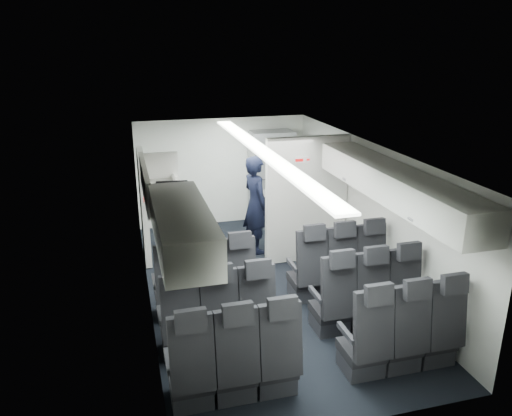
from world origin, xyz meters
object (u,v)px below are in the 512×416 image
seat_row_rear (322,351)px  galley_unit (271,178)px  flight_attendant (256,205)px  seat_row_mid (294,310)px  boarding_door (144,206)px  carry_on_bag (172,193)px  seat_row_front (273,278)px

seat_row_rear → galley_unit: galley_unit is taller
flight_attendant → galley_unit: bearing=-40.6°
seat_row_mid → flight_attendant: bearing=84.7°
galley_unit → boarding_door: bearing=-155.7°
carry_on_bag → seat_row_mid: bearing=-23.0°
boarding_door → galley_unit: bearing=24.3°
carry_on_bag → galley_unit: bearing=62.8°
boarding_door → flight_attendant: bearing=-5.0°
seat_row_rear → carry_on_bag: carry_on_bag is taller
boarding_door → flight_attendant: boarding_door is taller
seat_row_mid → galley_unit: (0.95, 4.15, 0.55)m
carry_on_bag → boarding_door: bearing=104.6°
seat_row_front → seat_row_mid: same height
seat_row_mid → boarding_door: (-1.64, 2.99, 0.55)m
flight_attendant → carry_on_bag: 2.76m
seat_row_mid → boarding_door: bearing=118.8°
carry_on_bag → seat_row_front: bearing=11.8°
boarding_door → carry_on_bag: carry_on_bag is taller
galley_unit → boarding_door: 2.84m
boarding_door → carry_on_bag: 2.37m
seat_row_mid → carry_on_bag: (-1.36, 0.79, 1.41)m
seat_row_rear → seat_row_mid: bearing=90.0°
seat_row_front → flight_attendant: 1.99m
seat_row_mid → flight_attendant: (0.26, 2.82, 0.47)m
carry_on_bag → flight_attendant: bearing=58.7°
seat_row_mid → flight_attendant: 2.87m
flight_attendant → seat_row_mid: bearing=161.4°
seat_row_rear → flight_attendant: 3.76m
galley_unit → boarding_door: (-2.59, -1.17, 0.00)m
seat_row_front → boarding_door: boarding_door is taller
seat_row_front → seat_row_rear: bearing=-90.0°
seat_row_rear → carry_on_bag: 2.59m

